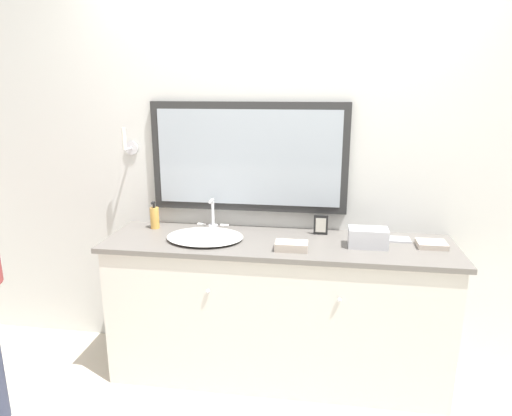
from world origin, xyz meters
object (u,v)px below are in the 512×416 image
appliance_box (368,238)px  sink_basin (205,236)px  soap_bottle (155,217)px  picture_frame (321,225)px

appliance_box → sink_basin: bearing=-179.8°
sink_basin → soap_bottle: size_ratio=2.57×
soap_bottle → picture_frame: (1.06, 0.03, -0.01)m
soap_bottle → picture_frame: bearing=1.4°
sink_basin → soap_bottle: (-0.38, 0.16, 0.05)m
soap_bottle → appliance_box: bearing=-6.9°
sink_basin → appliance_box: size_ratio=2.09×
picture_frame → appliance_box: bearing=-34.5°
appliance_box → picture_frame: size_ratio=1.77×
appliance_box → picture_frame: 0.33m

